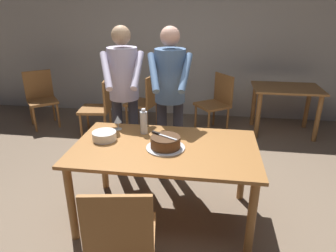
% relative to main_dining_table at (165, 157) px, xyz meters
% --- Properties ---
extents(ground_plane, '(14.00, 14.00, 0.00)m').
position_rel_main_dining_table_xyz_m(ground_plane, '(0.00, 0.00, -0.65)').
color(ground_plane, '#7A6651').
extents(back_wall, '(10.00, 0.12, 2.70)m').
position_rel_main_dining_table_xyz_m(back_wall, '(0.00, 3.01, 0.70)').
color(back_wall, '#BCB7AD').
rests_on(back_wall, ground_plane).
extents(main_dining_table, '(1.63, 0.96, 0.75)m').
position_rel_main_dining_table_xyz_m(main_dining_table, '(0.00, 0.00, 0.00)').
color(main_dining_table, '#9E6633').
rests_on(main_dining_table, ground_plane).
extents(cake_on_platter, '(0.34, 0.34, 0.11)m').
position_rel_main_dining_table_xyz_m(cake_on_platter, '(0.01, -0.04, 0.15)').
color(cake_on_platter, silver).
rests_on(cake_on_platter, main_dining_table).
extents(cake_knife, '(0.24, 0.16, 0.02)m').
position_rel_main_dining_table_xyz_m(cake_knife, '(-0.05, 0.00, 0.22)').
color(cake_knife, silver).
rests_on(cake_knife, cake_on_platter).
extents(plate_stack, '(0.22, 0.22, 0.08)m').
position_rel_main_dining_table_xyz_m(plate_stack, '(-0.58, 0.06, 0.14)').
color(plate_stack, white).
rests_on(plate_stack, main_dining_table).
extents(wine_glass_near, '(0.08, 0.08, 0.14)m').
position_rel_main_dining_table_xyz_m(wine_glass_near, '(-0.52, 0.33, 0.20)').
color(wine_glass_near, silver).
rests_on(wine_glass_near, main_dining_table).
extents(water_bottle, '(0.07, 0.07, 0.25)m').
position_rel_main_dining_table_xyz_m(water_bottle, '(-0.25, 0.26, 0.22)').
color(water_bottle, silver).
rests_on(water_bottle, main_dining_table).
extents(person_cutting_cake, '(0.46, 0.57, 1.72)m').
position_rel_main_dining_table_xyz_m(person_cutting_cake, '(-0.05, 0.69, 0.43)').
color(person_cutting_cake, '#2D2D38').
rests_on(person_cutting_cake, ground_plane).
extents(person_standing_beside, '(0.46, 0.58, 1.72)m').
position_rel_main_dining_table_xyz_m(person_standing_beside, '(-0.56, 0.72, 0.43)').
color(person_standing_beside, '#2D2D38').
rests_on(person_standing_beside, ground_plane).
extents(chair_near_side, '(0.50, 0.50, 0.90)m').
position_rel_main_dining_table_xyz_m(chair_near_side, '(-0.16, -0.85, -0.16)').
color(chair_near_side, '#9E6633').
rests_on(chair_near_side, ground_plane).
extents(background_table, '(1.00, 0.70, 0.74)m').
position_rel_main_dining_table_xyz_m(background_table, '(1.52, 2.31, -0.07)').
color(background_table, '#9E6633').
rests_on(background_table, ground_plane).
extents(background_chair_0, '(0.62, 0.62, 0.90)m').
position_rel_main_dining_table_xyz_m(background_chair_0, '(0.47, 2.26, -0.16)').
color(background_chair_0, '#9E6633').
rests_on(background_chair_0, ground_plane).
extents(background_chair_1, '(0.62, 0.62, 0.90)m').
position_rel_main_dining_table_xyz_m(background_chair_1, '(-2.39, 2.08, -0.16)').
color(background_chair_1, '#9E6633').
rests_on(background_chair_1, ground_plane).
extents(background_chair_2, '(0.54, 0.54, 0.90)m').
position_rel_main_dining_table_xyz_m(background_chair_2, '(-0.64, 2.14, -0.16)').
color(background_chair_2, '#9E6633').
rests_on(background_chair_2, ground_plane).
extents(background_chair_3, '(0.49, 0.49, 0.90)m').
position_rel_main_dining_table_xyz_m(background_chair_3, '(-1.27, 1.77, -0.16)').
color(background_chair_3, '#9E6633').
rests_on(background_chair_3, ground_plane).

